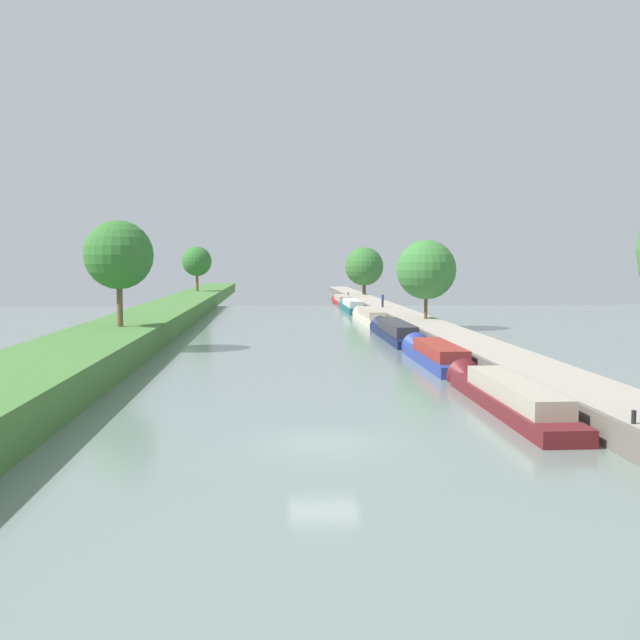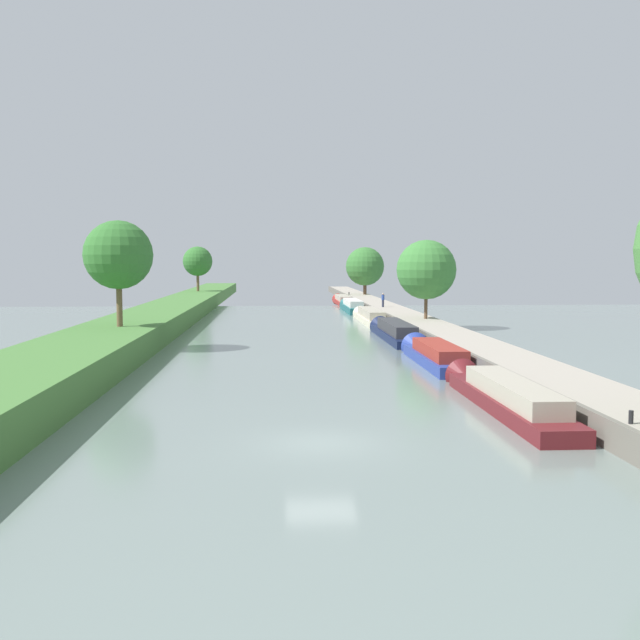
# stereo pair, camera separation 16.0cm
# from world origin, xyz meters

# --- Properties ---
(ground_plane) EXTENTS (160.00, 160.00, 0.00)m
(ground_plane) POSITION_xyz_m (0.00, 0.00, 0.00)
(ground_plane) COLOR slate
(stone_quay) EXTENTS (0.25, 260.00, 1.09)m
(stone_quay) POSITION_xyz_m (9.80, 0.00, 0.54)
(stone_quay) COLOR #6B665B
(stone_quay) RESTS_ON ground_plane
(narrowboat_maroon) EXTENTS (1.96, 14.23, 2.02)m
(narrowboat_maroon) POSITION_xyz_m (8.38, 5.72, 0.57)
(narrowboat_maroon) COLOR maroon
(narrowboat_maroon) RESTS_ON ground_plane
(narrowboat_blue) EXTENTS (2.19, 12.66, 2.10)m
(narrowboat_blue) POSITION_xyz_m (8.41, 19.99, 0.55)
(narrowboat_blue) COLOR #283D93
(narrowboat_blue) RESTS_ON ground_plane
(narrowboat_navy) EXTENTS (2.08, 15.71, 2.19)m
(narrowboat_navy) POSITION_xyz_m (8.24, 34.72, 0.61)
(narrowboat_navy) COLOR #141E42
(narrowboat_navy) RESTS_ON ground_plane
(narrowboat_cream) EXTENTS (1.94, 16.12, 2.06)m
(narrowboat_cream) POSITION_xyz_m (8.37, 51.63, 0.58)
(narrowboat_cream) COLOR beige
(narrowboat_cream) RESTS_ON ground_plane
(narrowboat_teal) EXTENTS (2.00, 15.03, 2.13)m
(narrowboat_teal) POSITION_xyz_m (8.25, 68.24, 0.64)
(narrowboat_teal) COLOR #195B60
(narrowboat_teal) RESTS_ON ground_plane
(narrowboat_red) EXTENTS (1.97, 15.29, 1.96)m
(narrowboat_red) POSITION_xyz_m (8.50, 85.07, 0.53)
(narrowboat_red) COLOR maroon
(narrowboat_red) RESTS_ON ground_plane
(tree_rightbank_midnear) EXTENTS (5.58, 5.58, 7.40)m
(tree_rightbank_midnear) POSITION_xyz_m (12.51, 42.29, 5.64)
(tree_rightbank_midnear) COLOR brown
(tree_rightbank_midnear) RESTS_ON right_towpath
(tree_rightbank_midfar) EXTENTS (6.23, 6.23, 7.68)m
(tree_rightbank_midfar) POSITION_xyz_m (12.91, 92.57, 5.59)
(tree_rightbank_midfar) COLOR brown
(tree_rightbank_midfar) RESTS_ON right_towpath
(tree_leftbank_downstream) EXTENTS (4.56, 4.56, 6.91)m
(tree_leftbank_downstream) POSITION_xyz_m (-13.61, 88.65, 6.41)
(tree_leftbank_downstream) COLOR brown
(tree_leftbank_downstream) RESTS_ON left_grassy_bank
(tree_leftbank_upstream) EXTENTS (4.88, 4.88, 7.53)m
(tree_leftbank_upstream) POSITION_xyz_m (-12.69, 27.20, 6.87)
(tree_leftbank_upstream) COLOR brown
(tree_leftbank_upstream) RESTS_ON left_grassy_bank
(person_walking) EXTENTS (0.34, 0.34, 1.66)m
(person_walking) POSITION_xyz_m (11.08, 60.09, 1.91)
(person_walking) COLOR #282D42
(person_walking) RESTS_ON right_towpath
(mooring_bollard_near) EXTENTS (0.16, 0.16, 0.45)m
(mooring_bollard_near) POSITION_xyz_m (10.23, -2.14, 1.26)
(mooring_bollard_near) COLOR black
(mooring_bollard_near) RESTS_ON right_towpath
(mooring_bollard_far) EXTENTS (0.16, 0.16, 0.45)m
(mooring_bollard_far) POSITION_xyz_m (10.23, 91.66, 1.26)
(mooring_bollard_far) COLOR black
(mooring_bollard_far) RESTS_ON right_towpath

